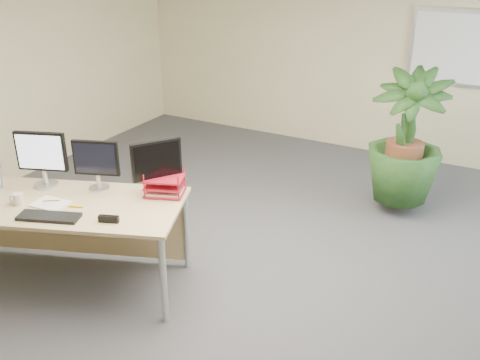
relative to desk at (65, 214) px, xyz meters
The scene contains 15 objects.
floor 1.49m from the desk, 17.49° to the left, with size 8.00×8.00×0.00m, color #424246.
back_wall 4.65m from the desk, 73.71° to the left, with size 7.00×0.04×2.70m, color beige.
whiteboard 5.11m from the desk, 60.36° to the left, with size 1.30×0.04×0.95m.
desk is the anchor object (origin of this frame).
floor_plant 3.53m from the desk, 50.19° to the left, with size 0.84×0.84×1.50m, color #193C16.
monitor_left 0.54m from the desk, 163.29° to the left, with size 0.43×0.20×0.50m.
monitor_right 0.53m from the desk, 55.92° to the left, with size 0.39×0.18×0.44m.
monitor_dark 0.93m from the desk, 32.02° to the left, with size 0.27×0.38×0.48m.
keyboard 0.44m from the desk, 59.11° to the right, with size 0.48×0.16×0.03m, color black.
coffee_mug 0.41m from the desk, 125.62° to the right, with size 0.12×0.08×0.10m.
spiral_notebook 0.24m from the desk, 79.34° to the right, with size 0.28×0.21×0.01m, color white.
orange_pen 0.23m from the desk, 84.05° to the right, with size 0.01×0.01×0.13m, color #DC5218.
yellow_highlighter 0.33m from the desk, 21.93° to the right, with size 0.02×0.02×0.13m, color yellow.
letter_tray 0.90m from the desk, 31.02° to the left, with size 0.39×0.34×0.15m.
stapler 0.71m from the desk, 14.00° to the right, with size 0.16×0.04×0.05m, color black.
Camera 1 is at (1.99, -3.26, 2.79)m, focal length 40.00 mm.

